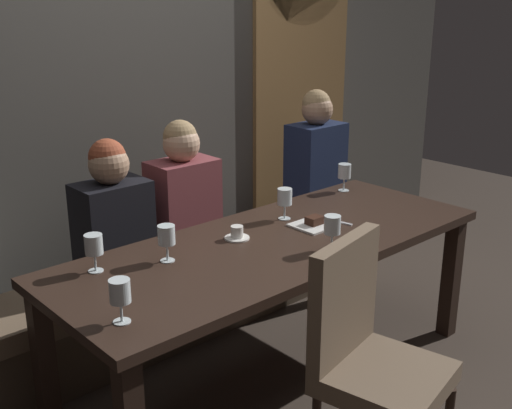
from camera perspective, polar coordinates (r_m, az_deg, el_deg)
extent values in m
plane|color=#382D26|center=(3.34, 1.62, -15.13)|extent=(9.00, 9.00, 0.00)
cube|color=#4C4944|center=(3.78, -11.38, 12.73)|extent=(6.00, 0.12, 3.00)
cube|color=olive|center=(4.63, 3.98, 8.34)|extent=(0.90, 0.05, 2.10)
cube|color=black|center=(3.72, 17.15, -6.30)|extent=(0.08, 0.08, 0.69)
cube|color=black|center=(2.93, -18.52, -13.35)|extent=(0.08, 0.08, 0.69)
cube|color=black|center=(4.08, 8.75, -3.47)|extent=(0.08, 0.08, 0.69)
cube|color=#302119|center=(3.01, 1.75, -3.64)|extent=(2.20, 0.84, 0.04)
cube|color=#4A3C2E|center=(3.72, -5.90, -8.42)|extent=(2.50, 0.40, 0.35)
cube|color=brown|center=(3.63, -6.02, -5.24)|extent=(2.50, 0.44, 0.10)
cylinder|color=#302119|center=(2.88, 10.47, -16.47)|extent=(0.04, 0.04, 0.42)
cube|color=brown|center=(2.54, 11.55, -15.06)|extent=(0.52, 0.52, 0.08)
cube|color=brown|center=(2.47, 7.93, -8.34)|extent=(0.44, 0.15, 0.48)
cube|color=black|center=(3.28, -12.69, -2.39)|extent=(0.36, 0.24, 0.52)
sphere|color=tan|center=(3.18, -13.12, 3.53)|extent=(0.20, 0.20, 0.20)
sphere|color=brown|center=(3.18, -13.25, 4.17)|extent=(0.18, 0.18, 0.18)
cube|color=brown|center=(3.51, -6.52, -0.41)|extent=(0.36, 0.24, 0.55)
sphere|color=tan|center=(3.41, -6.74, 5.46)|extent=(0.20, 0.20, 0.20)
sphere|color=#9E7F56|center=(3.41, -6.86, 6.06)|extent=(0.18, 0.18, 0.18)
cube|color=#192342|center=(4.17, 5.38, 3.10)|extent=(0.36, 0.24, 0.61)
sphere|color=tan|center=(4.09, 5.54, 8.51)|extent=(0.20, 0.20, 0.20)
sphere|color=#9E7F56|center=(4.09, 5.45, 9.01)|extent=(0.18, 0.18, 0.18)
cylinder|color=silver|center=(2.91, 6.81, -4.03)|extent=(0.06, 0.06, 0.00)
cylinder|color=silver|center=(2.89, 6.83, -3.31)|extent=(0.01, 0.01, 0.07)
cylinder|color=silver|center=(2.87, 6.89, -1.82)|extent=(0.08, 0.08, 0.08)
cylinder|color=silver|center=(2.75, -14.22, -5.81)|extent=(0.06, 0.06, 0.00)
cylinder|color=silver|center=(2.74, -14.29, -5.05)|extent=(0.01, 0.01, 0.07)
cylinder|color=silver|center=(2.71, -14.42, -3.49)|extent=(0.08, 0.08, 0.08)
cylinder|color=maroon|center=(2.72, -14.38, -3.97)|extent=(0.07, 0.07, 0.03)
cylinder|color=silver|center=(3.29, 2.58, -1.27)|extent=(0.06, 0.06, 0.00)
cylinder|color=silver|center=(3.28, 2.59, -0.62)|extent=(0.01, 0.01, 0.07)
cylinder|color=silver|center=(3.25, 2.61, 0.72)|extent=(0.08, 0.08, 0.08)
cylinder|color=maroon|center=(3.26, 2.60, 0.39)|extent=(0.07, 0.07, 0.04)
cylinder|color=silver|center=(3.80, 7.90, 1.27)|extent=(0.06, 0.06, 0.00)
cylinder|color=silver|center=(3.79, 7.92, 1.84)|extent=(0.01, 0.01, 0.07)
cylinder|color=silver|center=(3.77, 7.98, 3.01)|extent=(0.08, 0.08, 0.08)
cylinder|color=silver|center=(2.33, -11.98, -10.28)|extent=(0.06, 0.06, 0.00)
cylinder|color=silver|center=(2.31, -12.04, -9.41)|extent=(0.01, 0.01, 0.07)
cylinder|color=silver|center=(2.27, -12.17, -7.62)|extent=(0.08, 0.08, 0.08)
cylinder|color=gold|center=(2.28, -12.14, -8.08)|extent=(0.07, 0.07, 0.04)
cylinder|color=silver|center=(2.80, -7.97, -5.02)|extent=(0.06, 0.06, 0.00)
cylinder|color=silver|center=(2.78, -8.00, -4.27)|extent=(0.01, 0.01, 0.07)
cylinder|color=silver|center=(2.75, -8.08, -2.73)|extent=(0.08, 0.08, 0.08)
cylinder|color=maroon|center=(2.76, -8.06, -3.04)|extent=(0.07, 0.07, 0.05)
cylinder|color=white|center=(3.02, -1.72, -3.03)|extent=(0.12, 0.12, 0.01)
cylinder|color=white|center=(3.01, -1.73, -2.46)|extent=(0.06, 0.06, 0.06)
cylinder|color=brown|center=(3.00, -1.73, -2.03)|extent=(0.05, 0.05, 0.01)
cube|color=white|center=(3.19, 5.14, -1.89)|extent=(0.19, 0.19, 0.01)
cube|color=#381E14|center=(3.19, 5.28, -1.43)|extent=(0.08, 0.06, 0.04)
cube|color=silver|center=(3.27, 7.32, -1.53)|extent=(0.05, 0.17, 0.01)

